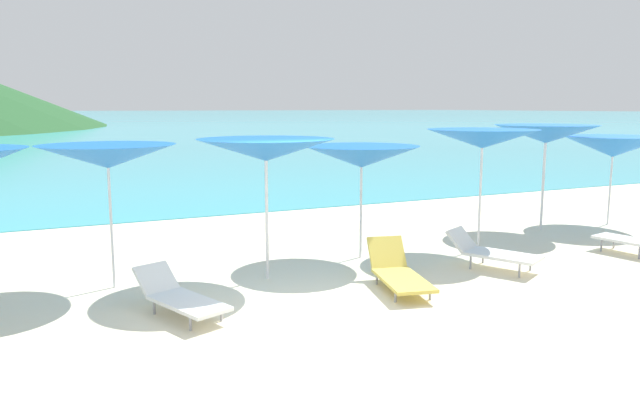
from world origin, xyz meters
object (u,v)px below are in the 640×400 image
at_px(umbrella_8, 613,147).
at_px(umbrella_6, 482,139).
at_px(umbrella_5, 361,157).
at_px(lounge_chair_6, 179,296).
at_px(lounge_chair_1, 398,272).
at_px(umbrella_3, 108,157).
at_px(umbrella_7, 546,134).
at_px(lounge_chair_0, 637,239).
at_px(lounge_chair_3, 492,251).
at_px(umbrella_4, 266,150).

bearing_deg(umbrella_8, umbrella_6, -170.35).
relative_size(umbrella_5, umbrella_8, 0.91).
bearing_deg(lounge_chair_6, lounge_chair_1, -24.51).
bearing_deg(umbrella_5, umbrella_3, -179.33).
height_order(umbrella_7, lounge_chair_0, umbrella_7).
bearing_deg(umbrella_6, lounge_chair_3, -120.30).
xyz_separation_m(umbrella_3, umbrella_4, (2.31, -0.55, 0.06)).
distance_m(umbrella_7, lounge_chair_0, 3.16).
height_order(umbrella_3, lounge_chair_3, umbrella_3).
bearing_deg(umbrella_6, lounge_chair_0, -33.57).
height_order(umbrella_3, umbrella_7, umbrella_7).
xyz_separation_m(lounge_chair_3, lounge_chair_6, (-5.37, -0.08, -0.05)).
height_order(umbrella_7, lounge_chair_1, umbrella_7).
relative_size(umbrella_7, lounge_chair_3, 1.47).
bearing_deg(umbrella_7, umbrella_8, -5.73).
bearing_deg(lounge_chair_1, umbrella_8, 30.25).
distance_m(umbrella_4, lounge_chair_1, 2.80).
relative_size(umbrella_5, lounge_chair_6, 1.24).
distance_m(umbrella_4, lounge_chair_6, 2.70).
distance_m(umbrella_6, lounge_chair_1, 3.66).
bearing_deg(umbrella_4, lounge_chair_6, -146.20).
height_order(umbrella_6, lounge_chair_0, umbrella_6).
height_order(umbrella_8, lounge_chair_1, umbrella_8).
bearing_deg(lounge_chair_1, umbrella_6, 41.22).
distance_m(umbrella_8, lounge_chair_1, 7.74).
bearing_deg(umbrella_3, umbrella_6, -3.31).
bearing_deg(umbrella_8, lounge_chair_6, -169.12).
relative_size(umbrella_8, lounge_chair_6, 1.36).
distance_m(umbrella_4, umbrella_7, 7.06).
relative_size(umbrella_5, lounge_chair_3, 1.27).
relative_size(umbrella_6, lounge_chair_3, 1.41).
bearing_deg(lounge_chair_6, lounge_chair_0, -23.05).
height_order(umbrella_7, lounge_chair_3, umbrella_7).
height_order(umbrella_5, umbrella_7, umbrella_7).
relative_size(umbrella_4, umbrella_8, 0.99).
xyz_separation_m(lounge_chair_0, lounge_chair_3, (-3.09, 0.41, -0.00)).
bearing_deg(lounge_chair_3, umbrella_7, 6.03).
relative_size(umbrella_7, umbrella_8, 1.05).
xyz_separation_m(umbrella_3, lounge_chair_1, (3.96, -1.87, -1.77)).
height_order(umbrella_6, lounge_chair_1, umbrella_6).
height_order(umbrella_5, umbrella_6, umbrella_6).
distance_m(umbrella_3, umbrella_5, 4.35).
distance_m(umbrella_6, lounge_chair_0, 3.43).
relative_size(umbrella_8, lounge_chair_3, 1.40).
bearing_deg(umbrella_6, umbrella_4, -177.94).
height_order(umbrella_5, lounge_chair_6, umbrella_5).
height_order(umbrella_4, lounge_chair_1, umbrella_4).
height_order(umbrella_4, lounge_chair_0, umbrella_4).
bearing_deg(lounge_chair_0, lounge_chair_3, -18.76).
bearing_deg(lounge_chair_0, umbrella_6, -44.72).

